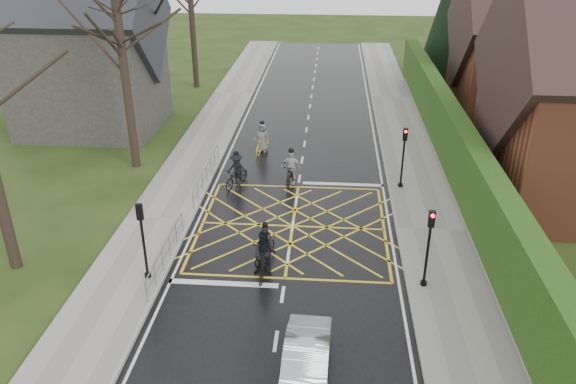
# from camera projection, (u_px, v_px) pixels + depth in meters

# --- Properties ---
(ground) EXTENTS (120.00, 120.00, 0.00)m
(ground) POSITION_uv_depth(u_px,v_px,m) (293.00, 226.00, 24.70)
(ground) COLOR black
(ground) RESTS_ON ground
(road) EXTENTS (9.00, 80.00, 0.01)m
(road) POSITION_uv_depth(u_px,v_px,m) (293.00, 226.00, 24.70)
(road) COLOR black
(road) RESTS_ON ground
(sidewalk_right) EXTENTS (3.00, 80.00, 0.15)m
(sidewalk_right) POSITION_uv_depth(u_px,v_px,m) (431.00, 230.00, 24.24)
(sidewalk_right) COLOR gray
(sidewalk_right) RESTS_ON ground
(sidewalk_left) EXTENTS (3.00, 80.00, 0.15)m
(sidewalk_left) POSITION_uv_depth(u_px,v_px,m) (159.00, 219.00, 25.09)
(sidewalk_left) COLOR gray
(sidewalk_left) RESTS_ON ground
(stone_wall) EXTENTS (0.50, 38.00, 0.70)m
(stone_wall) POSITION_uv_depth(u_px,v_px,m) (448.00, 170.00, 29.37)
(stone_wall) COLOR slate
(stone_wall) RESTS_ON ground
(hedge) EXTENTS (0.90, 38.00, 2.80)m
(hedge) POSITION_uv_depth(u_px,v_px,m) (453.00, 138.00, 28.60)
(hedge) COLOR #16360E
(hedge) RESTS_ON stone_wall
(house_far) EXTENTS (9.80, 8.80, 10.30)m
(house_far) POSITION_uv_depth(u_px,v_px,m) (530.00, 47.00, 37.84)
(house_far) COLOR brown
(house_far) RESTS_ON ground
(conifer) EXTENTS (4.60, 4.60, 10.00)m
(conifer) POSITION_uv_depth(u_px,v_px,m) (449.00, 18.00, 45.01)
(conifer) COLOR black
(conifer) RESTS_ON ground
(church) EXTENTS (8.80, 7.80, 11.00)m
(church) POSITION_uv_depth(u_px,v_px,m) (86.00, 50.00, 34.23)
(church) COLOR #2D2B28
(church) RESTS_ON ground
(tree_near) EXTENTS (9.24, 9.24, 11.44)m
(tree_near) POSITION_uv_depth(u_px,v_px,m) (117.00, 16.00, 27.22)
(tree_near) COLOR black
(tree_near) RESTS_ON ground
(railing_south) EXTENTS (0.05, 5.04, 1.03)m
(railing_south) POSITION_uv_depth(u_px,v_px,m) (166.00, 249.00, 21.55)
(railing_south) COLOR slate
(railing_south) RESTS_ON ground
(railing_north) EXTENTS (0.05, 6.04, 1.03)m
(railing_north) POSITION_uv_depth(u_px,v_px,m) (206.00, 170.00, 28.26)
(railing_north) COLOR slate
(railing_north) RESTS_ON ground
(traffic_light_ne) EXTENTS (0.24, 0.31, 3.21)m
(traffic_light_ne) POSITION_uv_depth(u_px,v_px,m) (403.00, 158.00, 27.36)
(traffic_light_ne) COLOR black
(traffic_light_ne) RESTS_ON ground
(traffic_light_se) EXTENTS (0.24, 0.31, 3.21)m
(traffic_light_se) POSITION_uv_depth(u_px,v_px,m) (428.00, 250.00, 19.84)
(traffic_light_se) COLOR black
(traffic_light_se) RESTS_ON ground
(traffic_light_sw) EXTENTS (0.24, 0.31, 3.21)m
(traffic_light_sw) POSITION_uv_depth(u_px,v_px,m) (144.00, 242.00, 20.31)
(traffic_light_sw) COLOR black
(traffic_light_sw) RESTS_ON ground
(cyclist_rear) EXTENTS (1.12, 1.81, 1.66)m
(cyclist_rear) POSITION_uv_depth(u_px,v_px,m) (265.00, 248.00, 22.07)
(cyclist_rear) COLOR black
(cyclist_rear) RESTS_ON ground
(cyclist_back) EXTENTS (0.96, 2.05, 2.00)m
(cyclist_back) POSITION_uv_depth(u_px,v_px,m) (265.00, 258.00, 21.01)
(cyclist_back) COLOR black
(cyclist_back) RESTS_ON ground
(cyclist_mid) EXTENTS (1.39, 2.02, 1.86)m
(cyclist_mid) POSITION_uv_depth(u_px,v_px,m) (237.00, 173.00, 28.17)
(cyclist_mid) COLOR black
(cyclist_mid) RESTS_ON ground
(cyclist_front) EXTENTS (1.09, 1.98, 1.92)m
(cyclist_front) POSITION_uv_depth(u_px,v_px,m) (291.00, 171.00, 28.34)
(cyclist_front) COLOR black
(cyclist_front) RESTS_ON ground
(cyclist_lead) EXTENTS (1.04, 2.02, 1.88)m
(cyclist_lead) POSITION_uv_depth(u_px,v_px,m) (262.00, 141.00, 32.24)
(cyclist_lead) COLOR gold
(cyclist_lead) RESTS_ON ground
(car) EXTENTS (1.45, 3.83, 1.25)m
(car) POSITION_uv_depth(u_px,v_px,m) (306.00, 363.00, 16.24)
(car) COLOR #A6A8AD
(car) RESTS_ON ground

